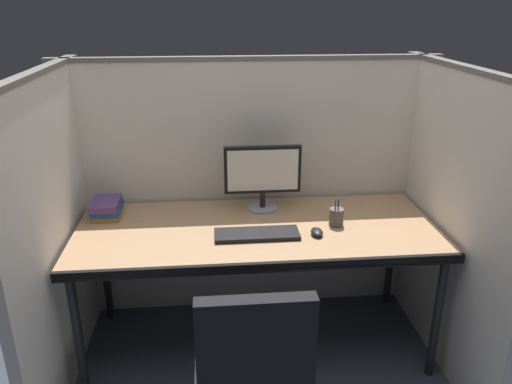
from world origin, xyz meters
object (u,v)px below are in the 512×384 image
(computer_mouse, at_px, (317,232))
(keyboard_main, at_px, (257,234))
(monitor_center, at_px, (263,173))
(pen_cup, at_px, (336,217))
(book_stack, at_px, (107,208))
(desk, at_px, (257,237))

(computer_mouse, bearing_deg, keyboard_main, 177.08)
(monitor_center, xyz_separation_m, pen_cup, (0.37, -0.26, -0.17))
(keyboard_main, bearing_deg, pen_cup, 11.91)
(computer_mouse, distance_m, pen_cup, 0.17)
(monitor_center, relative_size, book_stack, 1.99)
(computer_mouse, bearing_deg, desk, 159.41)
(desk, height_order, keyboard_main, keyboard_main)
(desk, relative_size, pen_cup, 12.46)
(keyboard_main, distance_m, book_stack, 0.87)
(pen_cup, bearing_deg, keyboard_main, -168.09)
(desk, bearing_deg, pen_cup, -0.57)
(computer_mouse, relative_size, pen_cup, 0.63)
(monitor_center, height_order, keyboard_main, monitor_center)
(monitor_center, relative_size, keyboard_main, 1.00)
(desk, relative_size, monitor_center, 4.42)
(computer_mouse, xyz_separation_m, pen_cup, (0.13, 0.11, 0.03))
(monitor_center, xyz_separation_m, keyboard_main, (-0.07, -0.35, -0.20))
(book_stack, distance_m, pen_cup, 1.26)
(desk, xyz_separation_m, book_stack, (-0.81, 0.24, 0.10))
(desk, xyz_separation_m, monitor_center, (0.05, 0.25, 0.27))
(desk, bearing_deg, monitor_center, 77.74)
(computer_mouse, relative_size, book_stack, 0.44)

